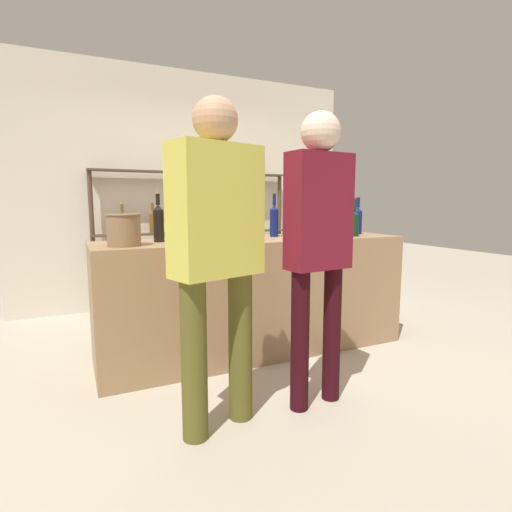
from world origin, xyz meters
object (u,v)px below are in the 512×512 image
object	(u,v)px
counter_bottle_0	(358,220)
wine_glass	(221,225)
counter_bottle_2	(274,220)
customer_center	(318,234)
customer_left	(217,242)
counter_bottle_3	(159,222)
ice_bucket	(124,230)
counter_bottle_1	(354,222)

from	to	relation	value
counter_bottle_0	wine_glass	bearing A→B (deg)	171.87
counter_bottle_2	customer_center	bearing A→B (deg)	-104.01
wine_glass	customer_left	bearing A→B (deg)	-110.92
wine_glass	customer_left	xyz separation A→B (m)	(-0.45, -1.18, -0.02)
counter_bottle_0	counter_bottle_3	size ratio (longest dim) A/B	0.92
ice_bucket	customer_left	world-z (taller)	customer_left
counter_bottle_0	ice_bucket	bearing A→B (deg)	-175.98
customer_center	wine_glass	bearing A→B (deg)	2.35
counter_bottle_2	wine_glass	world-z (taller)	counter_bottle_2
ice_bucket	counter_bottle_2	bearing A→B (deg)	10.32
counter_bottle_1	counter_bottle_2	size ratio (longest dim) A/B	0.91
counter_bottle_1	wine_glass	bearing A→B (deg)	161.55
wine_glass	customer_center	xyz separation A→B (m)	(0.18, -1.19, 0.00)
counter_bottle_1	ice_bucket	xyz separation A→B (m)	(-1.92, 0.04, -0.01)
ice_bucket	customer_center	xyz separation A→B (m)	(1.00, -0.85, 0.00)
counter_bottle_1	counter_bottle_3	distance (m)	1.67
counter_bottle_0	customer_center	world-z (taller)	customer_center
counter_bottle_0	counter_bottle_2	distance (m)	0.84
ice_bucket	customer_center	world-z (taller)	customer_center
counter_bottle_1	customer_center	distance (m)	1.23
counter_bottle_3	counter_bottle_2	bearing A→B (deg)	2.32
counter_bottle_0	customer_left	world-z (taller)	customer_left
customer_left	customer_center	xyz separation A→B (m)	(0.64, -0.00, 0.02)
ice_bucket	customer_center	size ratio (longest dim) A/B	0.13
wine_glass	counter_bottle_1	bearing A→B (deg)	-18.45
counter_bottle_0	counter_bottle_3	world-z (taller)	counter_bottle_3
counter_bottle_0	customer_center	xyz separation A→B (m)	(-1.11, -1.00, -0.02)
customer_center	counter_bottle_1	bearing A→B (deg)	-54.85
customer_center	customer_left	bearing A→B (deg)	83.31
counter_bottle_3	wine_glass	bearing A→B (deg)	14.49
counter_bottle_2	customer_left	world-z (taller)	customer_left
counter_bottle_0	ice_bucket	world-z (taller)	counter_bottle_0
counter_bottle_0	counter_bottle_1	distance (m)	0.26
customer_left	customer_center	bearing A→B (deg)	-107.27
counter_bottle_1	ice_bucket	bearing A→B (deg)	178.93
counter_bottle_2	ice_bucket	world-z (taller)	counter_bottle_2
counter_bottle_2	ice_bucket	size ratio (longest dim) A/B	1.56
counter_bottle_1	counter_bottle_3	size ratio (longest dim) A/B	0.90
counter_bottle_0	customer_left	bearing A→B (deg)	-150.17
counter_bottle_0	customer_center	size ratio (longest dim) A/B	0.19
counter_bottle_2	counter_bottle_3	xyz separation A→B (m)	(-1.00, -0.04, 0.00)
counter_bottle_1	customer_center	world-z (taller)	customer_center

